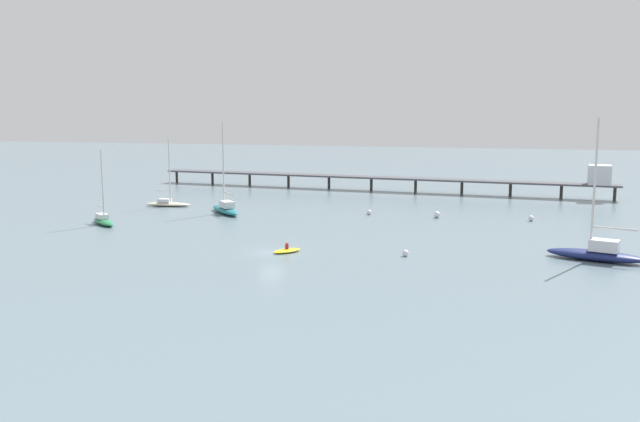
% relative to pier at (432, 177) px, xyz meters
% --- Properties ---
extents(ground_plane, '(400.00, 400.00, 0.00)m').
position_rel_pier_xyz_m(ground_plane, '(-11.03, -54.11, -2.87)').
color(ground_plane, slate).
extents(pier, '(83.52, 9.92, 5.73)m').
position_rel_pier_xyz_m(pier, '(0.00, 0.00, 0.00)').
color(pier, '#4C4C51').
rests_on(pier, ground_plane).
extents(sailboat_green, '(6.01, 5.40, 9.62)m').
position_rel_pier_xyz_m(sailboat_green, '(-37.54, -43.70, -2.21)').
color(sailboat_green, '#287F4C').
rests_on(sailboat_green, ground_plane).
extents(sailboat_teal, '(7.54, 7.97, 12.93)m').
position_rel_pier_xyz_m(sailboat_teal, '(-25.98, -31.10, -2.05)').
color(sailboat_teal, '#1E727A').
rests_on(sailboat_teal, ground_plane).
extents(sailboat_cream, '(7.23, 2.46, 10.29)m').
position_rel_pier_xyz_m(sailboat_cream, '(-37.32, -26.81, -2.26)').
color(sailboat_cream, beige).
rests_on(sailboat_cream, ground_plane).
extents(sailboat_navy, '(9.53, 4.92, 13.86)m').
position_rel_pier_xyz_m(sailboat_navy, '(20.94, -49.36, -1.99)').
color(sailboat_navy, navy).
rests_on(sailboat_navy, ground_plane).
extents(dinghy_yellow, '(3.06, 3.40, 1.14)m').
position_rel_pier_xyz_m(dinghy_yellow, '(-9.48, -53.68, -2.67)').
color(dinghy_yellow, yellow).
rests_on(dinghy_yellow, ground_plane).
extents(mooring_buoy_near, '(0.76, 0.76, 0.76)m').
position_rel_pier_xyz_m(mooring_buoy_near, '(15.74, -26.61, -2.49)').
color(mooring_buoy_near, silver).
rests_on(mooring_buoy_near, ground_plane).
extents(mooring_buoy_far, '(0.66, 0.66, 0.66)m').
position_rel_pier_xyz_m(mooring_buoy_far, '(2.62, -52.30, -2.54)').
color(mooring_buoy_far, silver).
rests_on(mooring_buoy_far, ground_plane).
extents(mooring_buoy_mid, '(0.89, 0.89, 0.89)m').
position_rel_pier_xyz_m(mooring_buoy_mid, '(3.43, -27.13, -2.42)').
color(mooring_buoy_mid, silver).
rests_on(mooring_buoy_mid, ground_plane).
extents(mooring_buoy_inner, '(0.70, 0.70, 0.70)m').
position_rel_pier_xyz_m(mooring_buoy_inner, '(-6.04, -26.83, -2.52)').
color(mooring_buoy_inner, silver).
rests_on(mooring_buoy_inner, ground_plane).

